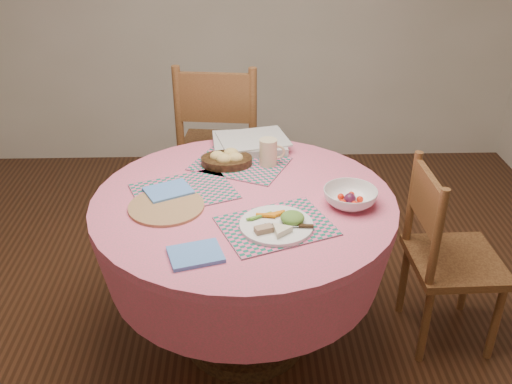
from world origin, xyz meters
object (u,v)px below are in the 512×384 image
bread_bowl (227,159)px  latte_mug (269,152)px  chair_right (445,254)px  dinner_plate (278,224)px  dining_table (244,239)px  wicker_trivet (166,206)px  fruit_bowl (350,197)px  chair_back (221,145)px

bread_bowl → latte_mug: bearing=-0.3°
chair_right → bread_bowl: (-0.95, 0.30, 0.33)m
dinner_plate → dining_table: bearing=118.5°
chair_right → wicker_trivet: size_ratio=2.90×
chair_right → fruit_bowl: bearing=97.1°
chair_back → wicker_trivet: size_ratio=3.50×
dining_table → wicker_trivet: bearing=-168.3°
dinner_plate → fruit_bowl: 0.34m
wicker_trivet → dining_table: bearing=11.7°
dinner_plate → chair_back: bearing=101.6°
chair_back → latte_mug: (0.24, -0.68, 0.27)m
chair_back → fruit_bowl: bearing=124.0°
latte_mug → dinner_plate: bearing=-89.0°
latte_mug → fruit_bowl: latte_mug is taller
dining_table → chair_right: (0.88, 0.01, -0.10)m
chair_back → bread_bowl: size_ratio=4.56×
dinner_plate → latte_mug: size_ratio=2.30×
chair_back → latte_mug: bearing=115.9°
bread_bowl → fruit_bowl: (0.49, -0.37, -0.00)m
dinner_plate → latte_mug: 0.54m
fruit_bowl → wicker_trivet: bearing=-179.8°
chair_right → bread_bowl: bearing=71.3°
fruit_bowl → latte_mug: bearing=129.9°
chair_back → latte_mug: 0.77m
chair_right → dinner_plate: chair_right is taller
chair_back → bread_bowl: (0.05, -0.68, 0.24)m
dining_table → chair_right: 0.88m
chair_right → bread_bowl: chair_right is taller
chair_right → dinner_plate: bearing=106.3°
dining_table → fruit_bowl: fruit_bowl is taller
chair_back → fruit_bowl: (0.55, -1.05, 0.24)m
latte_mug → wicker_trivet: bearing=-139.0°
bread_bowl → fruit_bowl: 0.61m
chair_right → latte_mug: size_ratio=7.24×
dining_table → wicker_trivet: size_ratio=4.13×
dining_table → dinner_plate: dinner_plate is taller
dining_table → dinner_plate: bearing=-61.5°
chair_back → fruit_bowl: chair_back is taller
chair_right → fruit_bowl: size_ratio=3.14×
dinner_plate → bread_bowl: size_ratio=1.20×
chair_back → dining_table: bearing=103.6°
chair_back → dinner_plate: size_ratio=3.81×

